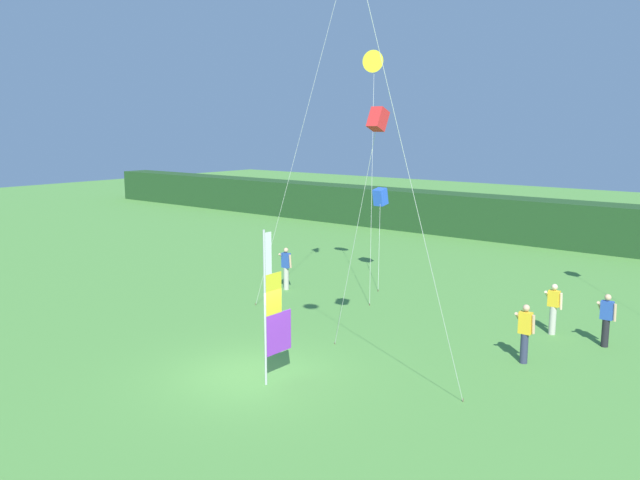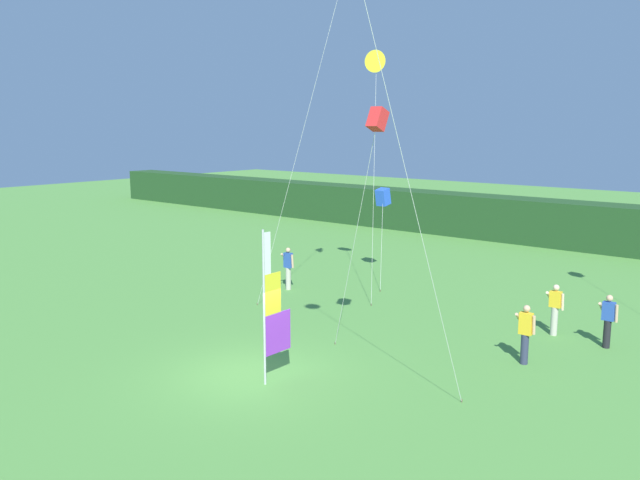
# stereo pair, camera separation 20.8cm
# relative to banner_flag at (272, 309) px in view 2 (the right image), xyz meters

# --- Properties ---
(ground_plane) EXTENTS (120.00, 120.00, 0.00)m
(ground_plane) POSITION_rel_banner_flag_xyz_m (-0.79, -0.07, -1.99)
(ground_plane) COLOR #518E3D
(distant_treeline) EXTENTS (80.00, 2.40, 2.55)m
(distant_treeline) POSITION_rel_banner_flag_xyz_m (-0.79, 24.82, -0.72)
(distant_treeline) COLOR #1E421E
(distant_treeline) RESTS_ON ground
(banner_flag) EXTENTS (0.06, 1.03, 4.15)m
(banner_flag) POSITION_rel_banner_flag_xyz_m (0.00, 0.00, 0.00)
(banner_flag) COLOR #B7B7BC
(banner_flag) RESTS_ON ground
(person_near_banner) EXTENTS (0.55, 0.48, 1.67)m
(person_near_banner) POSITION_rel_banner_flag_xyz_m (6.06, 8.51, -1.10)
(person_near_banner) COLOR black
(person_near_banner) RESTS_ON ground
(person_mid_field) EXTENTS (0.55, 0.48, 1.74)m
(person_mid_field) POSITION_rel_banner_flag_xyz_m (4.66, 5.55, -1.06)
(person_mid_field) COLOR #2D334C
(person_mid_field) RESTS_ON ground
(person_far_left) EXTENTS (0.55, 0.48, 1.77)m
(person_far_left) POSITION_rel_banner_flag_xyz_m (-6.39, 7.64, -1.04)
(person_far_left) COLOR #B7B2A3
(person_far_left) RESTS_ON ground
(person_far_right) EXTENTS (0.55, 0.48, 1.69)m
(person_far_right) POSITION_rel_banner_flag_xyz_m (4.35, 8.70, -1.09)
(person_far_right) COLOR #B7B2A3
(person_far_right) RESTS_ON ground
(kite_red_box_2) EXTENTS (2.45, 1.40, 7.25)m
(kite_red_box_2) POSITION_rel_banner_flag_xyz_m (1.64, 2.34, 4.88)
(kite_red_box_2) COLOR brown
(kite_red_box_2) RESTS_ON ground
(kite_blue_box_3) EXTENTS (1.70, 2.54, 4.04)m
(kite_blue_box_3) POSITION_rel_banner_flag_xyz_m (-4.66, 11.97, 1.64)
(kite_blue_box_3) COLOR brown
(kite_blue_box_3) RESTS_ON ground
(kite_yellow_delta_4) EXTENTS (1.55, 1.94, 9.61)m
(kite_yellow_delta_4) POSITION_rel_banner_flag_xyz_m (-3.36, 9.46, 7.16)
(kite_yellow_delta_4) COLOR brown
(kite_yellow_delta_4) RESTS_ON ground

